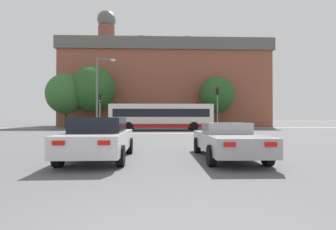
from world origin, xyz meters
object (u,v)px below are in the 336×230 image
at_px(traffic_light_near_left, 100,107).
at_px(traffic_light_near_right, 218,102).
at_px(car_saloon_left, 100,138).
at_px(car_roadster_right, 227,140).
at_px(pedestrian_walking_east, 163,121).
at_px(pedestrian_waiting, 202,121).
at_px(street_lamp_junction, 100,87).
at_px(bus_crossing_lead, 161,116).
at_px(traffic_light_far_left, 116,111).
at_px(traffic_light_far_right, 198,111).

height_order(traffic_light_near_left, traffic_light_near_right, traffic_light_near_right).
xyz_separation_m(car_saloon_left, car_roadster_right, (4.48, 0.07, -0.10)).
bearing_deg(pedestrian_walking_east, car_saloon_left, -138.12).
relative_size(pedestrian_waiting, pedestrian_walking_east, 1.04).
xyz_separation_m(car_roadster_right, traffic_light_near_left, (-7.90, 15.38, 1.84)).
bearing_deg(traffic_light_near_right, street_lamp_junction, -175.11).
xyz_separation_m(car_saloon_left, pedestrian_walking_east, (2.70, 28.26, 0.21)).
height_order(bus_crossing_lead, traffic_light_near_left, traffic_light_near_left).
bearing_deg(traffic_light_near_right, pedestrian_waiting, 87.15).
relative_size(traffic_light_near_left, traffic_light_near_right, 0.83).
height_order(street_lamp_junction, pedestrian_waiting, street_lamp_junction).
xyz_separation_m(street_lamp_junction, pedestrian_waiting, (11.62, 14.03, -3.22)).
bearing_deg(bus_crossing_lead, traffic_light_near_right, 45.82).
height_order(pedestrian_waiting, pedestrian_walking_east, pedestrian_waiting).
height_order(car_saloon_left, car_roadster_right, car_saloon_left).
distance_m(car_saloon_left, car_roadster_right, 4.48).
height_order(car_roadster_right, traffic_light_far_left, traffic_light_far_left).
distance_m(car_roadster_right, street_lamp_junction, 16.97).
relative_size(traffic_light_near_right, traffic_light_far_left, 1.23).
bearing_deg(car_roadster_right, traffic_light_far_left, 107.48).
distance_m(bus_crossing_lead, traffic_light_far_right, 8.41).
height_order(traffic_light_near_right, traffic_light_far_right, traffic_light_near_right).
height_order(traffic_light_far_right, pedestrian_waiting, traffic_light_far_right).
distance_m(car_roadster_right, traffic_light_near_left, 17.39).
bearing_deg(traffic_light_far_left, bus_crossing_lead, -46.47).
bearing_deg(traffic_light_near_right, car_roadster_right, -101.71).
distance_m(traffic_light_far_right, street_lamp_junction, 16.77).
relative_size(traffic_light_far_left, traffic_light_far_right, 0.99).
bearing_deg(car_saloon_left, pedestrian_waiting, 72.85).
bearing_deg(pedestrian_waiting, street_lamp_junction, -57.33).
bearing_deg(pedestrian_waiting, car_roadster_right, -25.41).
bearing_deg(traffic_light_far_left, car_saloon_left, -82.05).
bearing_deg(traffic_light_near_left, pedestrian_walking_east, 64.45).
bearing_deg(bus_crossing_lead, car_saloon_left, -6.49).
relative_size(traffic_light_near_right, traffic_light_far_right, 1.22).
relative_size(bus_crossing_lead, pedestrian_walking_east, 7.09).
bearing_deg(pedestrian_waiting, traffic_light_near_right, -20.55).
height_order(car_saloon_left, pedestrian_walking_east, pedestrian_walking_east).
height_order(car_saloon_left, traffic_light_far_left, traffic_light_far_left).
height_order(car_roadster_right, traffic_light_near_right, traffic_light_near_right).
height_order(traffic_light_far_right, pedestrian_walking_east, traffic_light_far_right).
distance_m(car_saloon_left, pedestrian_waiting, 29.97).
bearing_deg(car_saloon_left, traffic_light_near_right, 62.87).
bearing_deg(traffic_light_far_left, pedestrian_walking_east, 7.41).
bearing_deg(car_saloon_left, car_roadster_right, -0.09).
relative_size(car_roadster_right, street_lamp_junction, 0.71).
distance_m(traffic_light_far_right, pedestrian_waiting, 2.14).
height_order(bus_crossing_lead, traffic_light_far_right, traffic_light_far_right).
height_order(bus_crossing_lead, traffic_light_far_left, traffic_light_far_left).
height_order(traffic_light_far_left, pedestrian_waiting, traffic_light_far_left).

